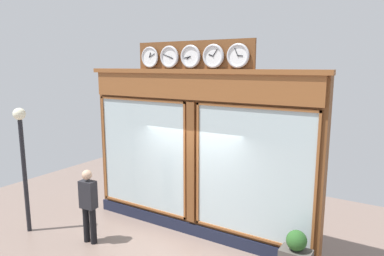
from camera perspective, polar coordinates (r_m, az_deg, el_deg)
name	(u,v)px	position (r m, az deg, el deg)	size (l,w,h in m)	color
shop_facade	(195,152)	(7.95, 0.48, -3.90)	(5.83, 0.42, 4.45)	brown
pedestrian	(89,203)	(8.15, -16.66, -11.75)	(0.38, 0.25, 1.69)	black
street_lamp	(22,149)	(8.92, -26.12, -3.15)	(0.28, 0.28, 2.98)	black
planter_shrub	(297,240)	(6.86, 16.82, -17.30)	(0.37, 0.37, 0.37)	#285623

